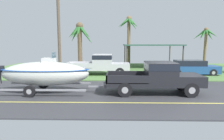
{
  "coord_description": "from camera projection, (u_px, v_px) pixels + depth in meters",
  "views": [
    {
      "loc": [
        -3.58,
        -11.4,
        2.88
      ],
      "look_at": [
        -3.89,
        1.66,
        1.18
      ],
      "focal_mm": 32.18,
      "sensor_mm": 36.0,
      "label": 1
    }
  ],
  "objects": [
    {
      "name": "palm_tree_mid",
      "position": [
        129.0,
        28.0,
        25.83
      ],
      "size": [
        2.79,
        3.34,
        6.45
      ],
      "color": "brown",
      "rests_on": "ground"
    },
    {
      "name": "carport_awning",
      "position": [
        151.0,
        45.0,
        24.36
      ],
      "size": [
        6.59,
        5.98,
        2.82
      ],
      "color": "#4C4238",
      "rests_on": "ground"
    },
    {
      "name": "utility_pole",
      "position": [
        59.0,
        27.0,
        16.24
      ],
      "size": [
        0.24,
        1.8,
        8.17
      ],
      "color": "brown",
      "rests_on": "ground"
    },
    {
      "name": "parked_pickup_background",
      "position": [
        102.0,
        64.0,
        18.58
      ],
      "size": [
        5.95,
        2.14,
        1.93
      ],
      "color": "silver",
      "rests_on": "ground"
    },
    {
      "name": "boat_on_trailer",
      "position": [
        45.0,
        73.0,
        11.81
      ],
      "size": [
        6.34,
        2.31,
        2.4
      ],
      "color": "gray",
      "rests_on": "ground"
    },
    {
      "name": "ground",
      "position": [
        153.0,
        73.0,
        19.9
      ],
      "size": [
        36.0,
        22.0,
        0.11
      ],
      "color": "#38383D"
    },
    {
      "name": "pickup_truck_towing",
      "position": [
        159.0,
        76.0,
        11.67
      ],
      "size": [
        5.69,
        2.03,
        1.84
      ],
      "color": "black",
      "rests_on": "ground"
    },
    {
      "name": "parked_sedan_far",
      "position": [
        191.0,
        68.0,
        18.7
      ],
      "size": [
        4.68,
        1.84,
        1.38
      ],
      "color": "#234C89",
      "rests_on": "ground"
    },
    {
      "name": "palm_tree_near_left",
      "position": [
        80.0,
        37.0,
        19.48
      ],
      "size": [
        2.66,
        2.27,
        4.97
      ],
      "color": "brown",
      "rests_on": "ground"
    },
    {
      "name": "palm_tree_near_right",
      "position": [
        206.0,
        37.0,
        25.35
      ],
      "size": [
        2.66,
        2.97,
        4.94
      ],
      "color": "brown",
      "rests_on": "ground"
    }
  ]
}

